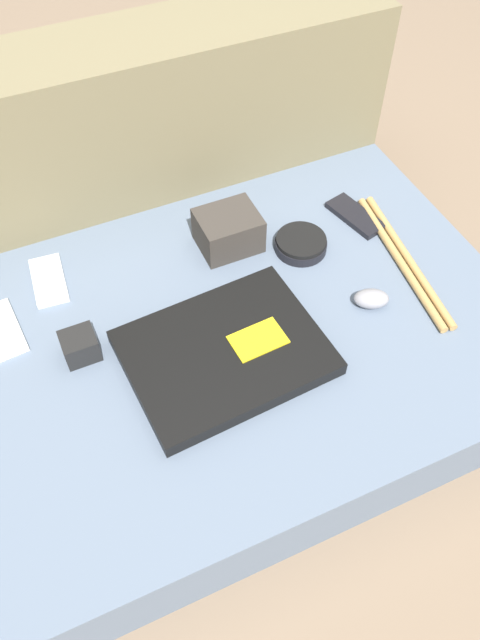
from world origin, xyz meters
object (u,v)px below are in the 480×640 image
object	(u,v)px
phone_black	(355,216)
camera_pouch	(228,231)
phone_small	(0,331)
laptop	(225,352)
speaker_puck	(301,244)
phone_silver	(49,280)
computer_mouse	(371,299)
charger_brick	(80,346)

from	to	relation	value
phone_black	camera_pouch	xyz separation A→B (m)	(-0.26, 0.04, 0.03)
phone_small	camera_pouch	distance (m)	0.45
laptop	speaker_puck	distance (m)	0.29
speaker_puck	camera_pouch	xyz separation A→B (m)	(-0.12, 0.07, 0.02)
camera_pouch	phone_silver	bearing A→B (deg)	172.37
laptop	phone_black	xyz separation A→B (m)	(0.38, 0.21, -0.01)
computer_mouse	speaker_puck	xyz separation A→B (m)	(-0.05, 0.18, -0.00)
laptop	computer_mouse	distance (m)	0.28
phone_silver	speaker_puck	bearing A→B (deg)	-8.83
computer_mouse	speaker_puck	world-z (taller)	computer_mouse
phone_silver	camera_pouch	distance (m)	0.35
phone_silver	phone_black	distance (m)	0.61
phone_black	laptop	bearing A→B (deg)	-164.92
speaker_puck	laptop	bearing A→B (deg)	-143.39
speaker_puck	phone_black	bearing A→B (deg)	12.57
phone_small	camera_pouch	xyz separation A→B (m)	(0.45, 0.03, 0.03)
computer_mouse	charger_brick	bearing A→B (deg)	-167.89
computer_mouse	phone_silver	bearing A→B (deg)	174.63
phone_black	camera_pouch	bearing A→B (deg)	158.46
computer_mouse	speaker_puck	size ratio (longest dim) A/B	0.74
phone_black	phone_small	world-z (taller)	phone_black
laptop	camera_pouch	distance (m)	0.27
phone_black	charger_brick	distance (m)	0.60
computer_mouse	phone_small	size ratio (longest dim) A/B	0.56
laptop	phone_small	bearing A→B (deg)	144.30
phone_black	camera_pouch	world-z (taller)	camera_pouch
camera_pouch	charger_brick	xyz separation A→B (m)	(-0.33, -0.14, -0.01)
laptop	charger_brick	world-z (taller)	charger_brick
computer_mouse	speaker_puck	distance (m)	0.18
camera_pouch	laptop	bearing A→B (deg)	-114.88
phone_silver	laptop	bearing A→B (deg)	-46.44
laptop	camera_pouch	world-z (taller)	camera_pouch
phone_silver	charger_brick	distance (m)	0.18
speaker_puck	phone_black	world-z (taller)	speaker_puck
charger_brick	phone_small	bearing A→B (deg)	138.32
speaker_puck	phone_silver	distance (m)	0.48
phone_silver	charger_brick	xyz separation A→B (m)	(0.01, -0.18, 0.02)
computer_mouse	charger_brick	xyz separation A→B (m)	(-0.50, 0.11, 0.01)
speaker_puck	charger_brick	world-z (taller)	charger_brick
laptop	phone_black	bearing A→B (deg)	24.96
laptop	phone_small	world-z (taller)	laptop
laptop	phone_black	size ratio (longest dim) A/B	2.53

